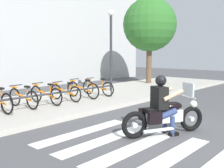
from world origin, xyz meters
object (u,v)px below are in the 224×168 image
(rider, at_px, (162,101))
(bicycle_3, at_px, (46,95))
(bicycle_4, at_px, (65,92))
(bicycle_6, at_px, (98,87))
(bike_rack, at_px, (55,94))
(tree_near_rack, at_px, (150,25))
(bicycle_5, at_px, (82,89))
(motorcycle, at_px, (165,116))
(street_lamp, at_px, (111,43))
(bicycle_2, at_px, (23,98))

(rider, bearing_deg, bicycle_3, 91.57)
(bicycle_4, distance_m, bicycle_6, 1.71)
(rider, bearing_deg, bicycle_4, 81.03)
(bicycle_6, distance_m, bike_rack, 2.63)
(bicycle_3, bearing_deg, bike_rack, -89.95)
(bicycle_4, distance_m, tree_near_rack, 7.82)
(bicycle_3, relative_size, bicycle_5, 0.98)
(bicycle_4, bearing_deg, bicycle_6, -0.01)
(motorcycle, relative_size, street_lamp, 0.51)
(bicycle_3, distance_m, bike_rack, 0.56)
(bicycle_6, height_order, street_lamp, street_lamp)
(bike_rack, bearing_deg, bicycle_5, 17.93)
(bicycle_4, bearing_deg, bicycle_3, -179.97)
(bicycle_5, xyz_separation_m, bike_rack, (-1.71, -0.55, 0.08))
(bicycle_4, height_order, bicycle_6, bicycle_6)
(bicycle_3, xyz_separation_m, bicycle_5, (1.71, -0.00, 0.01))
(bicycle_3, xyz_separation_m, street_lamp, (4.12, 0.65, 1.94))
(bicycle_4, relative_size, bike_rack, 0.28)
(motorcycle, distance_m, street_lamp, 6.90)
(bicycle_2, bearing_deg, bike_rack, -32.88)
(street_lamp, bearing_deg, bicycle_5, -164.83)
(bicycle_2, xyz_separation_m, bike_rack, (0.86, -0.55, 0.09))
(bicycle_3, xyz_separation_m, bicycle_4, (0.86, 0.00, -0.01))
(rider, relative_size, bike_rack, 0.25)
(bicycle_6, xyz_separation_m, street_lamp, (1.55, 0.65, 1.94))
(bicycle_3, bearing_deg, bicycle_6, 0.00)
(bicycle_4, height_order, tree_near_rack, tree_near_rack)
(bike_rack, xyz_separation_m, street_lamp, (4.12, 1.21, 1.85))
(rider, distance_m, bicycle_2, 4.74)
(bicycle_3, relative_size, bicycle_6, 1.00)
(bicycle_2, bearing_deg, street_lamp, 7.47)
(rider, bearing_deg, tree_near_rack, 35.97)
(rider, height_order, street_lamp, street_lamp)
(bicycle_2, relative_size, tree_near_rack, 0.30)
(bicycle_2, xyz_separation_m, bicycle_4, (1.71, 0.00, -0.01))
(bicycle_4, xyz_separation_m, bike_rack, (-0.86, -0.56, 0.09))
(rider, height_order, bicycle_2, rider)
(rider, distance_m, street_lamp, 6.81)
(rider, bearing_deg, street_lamp, 52.86)
(rider, relative_size, bicycle_3, 0.85)
(street_lamp, bearing_deg, bike_rack, -163.67)
(bicycle_3, xyz_separation_m, bicycle_6, (2.57, 0.00, -0.00))
(street_lamp, relative_size, tree_near_rack, 0.76)
(bicycle_3, bearing_deg, bicycle_5, -0.01)
(motorcycle, bearing_deg, bicycle_5, 71.95)
(bicycle_6, bearing_deg, motorcycle, -117.01)
(bicycle_5, height_order, tree_near_rack, tree_near_rack)
(bicycle_3, height_order, bike_rack, bicycle_3)
(rider, xyz_separation_m, bike_rack, (-0.13, 4.07, -0.25))
(bicycle_4, height_order, street_lamp, street_lamp)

